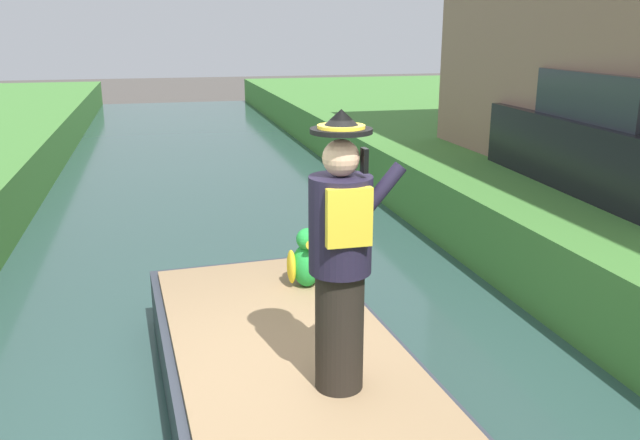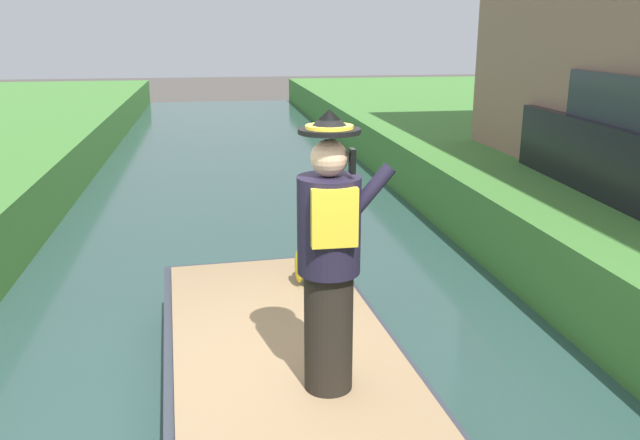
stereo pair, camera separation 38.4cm
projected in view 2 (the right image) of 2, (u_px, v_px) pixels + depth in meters
The scene contains 3 objects.
boat at pixel (285, 382), 5.07m from camera, with size 2.03×4.29×0.61m.
person_pirate at pixel (330, 256), 4.16m from camera, with size 0.61×0.42×1.85m.
parrot_plush at pixel (314, 261), 6.08m from camera, with size 0.36×0.34×0.57m.
Camera 2 is at (-0.48, -4.09, 3.02)m, focal length 36.96 mm.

